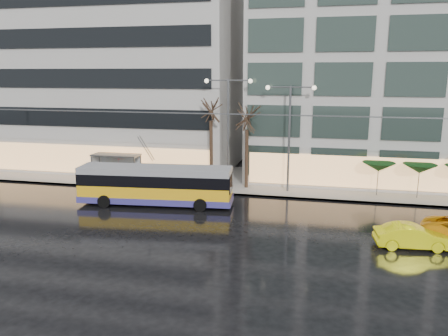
% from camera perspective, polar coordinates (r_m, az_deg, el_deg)
% --- Properties ---
extents(ground, '(140.00, 140.00, 0.00)m').
position_cam_1_polar(ground, '(27.65, -8.29, -8.21)').
color(ground, black).
rests_on(ground, ground).
extents(sidewalk, '(80.00, 10.00, 0.15)m').
position_cam_1_polar(sidewalk, '(40.03, 1.48, -1.50)').
color(sidewalk, gray).
rests_on(sidewalk, ground).
extents(kerb, '(80.00, 0.10, 0.15)m').
position_cam_1_polar(kerb, '(35.34, -0.06, -3.38)').
color(kerb, slate).
rests_on(kerb, ground).
extents(building_left, '(34.00, 14.00, 22.00)m').
position_cam_1_polar(building_left, '(50.09, -18.50, 13.45)').
color(building_left, '#B4B1AC').
rests_on(building_left, sidewalk).
extents(building_right, '(32.00, 14.00, 25.00)m').
position_cam_1_polar(building_right, '(44.31, 25.93, 15.03)').
color(building_right, '#B4B1AC').
rests_on(building_right, sidewalk).
extents(trolleybus, '(11.48, 4.70, 5.25)m').
position_cam_1_polar(trolleybus, '(32.70, -8.93, -2.38)').
color(trolleybus, yellow).
rests_on(trolleybus, ground).
extents(catenary, '(42.24, 5.12, 7.00)m').
position_cam_1_polar(catenary, '(33.61, -2.14, 3.09)').
color(catenary, '#595B60').
rests_on(catenary, ground).
extents(bus_shelter, '(4.20, 1.60, 2.51)m').
position_cam_1_polar(bus_shelter, '(39.86, -14.26, 0.84)').
color(bus_shelter, '#595B60').
rests_on(bus_shelter, sidewalk).
extents(street_lamp_near, '(3.96, 0.36, 9.03)m').
position_cam_1_polar(street_lamp_near, '(35.91, 0.55, 6.50)').
color(street_lamp_near, '#595B60').
rests_on(street_lamp_near, sidewalk).
extents(street_lamp_far, '(3.96, 0.36, 8.53)m').
position_cam_1_polar(street_lamp_far, '(35.26, 8.56, 5.80)').
color(street_lamp_far, '#595B60').
rests_on(street_lamp_far, sidewalk).
extents(tree_a, '(3.20, 3.20, 8.40)m').
position_cam_1_polar(tree_a, '(36.35, -1.72, 8.30)').
color(tree_a, black).
rests_on(tree_a, sidewalk).
extents(tree_b, '(3.20, 3.20, 7.70)m').
position_cam_1_polar(tree_b, '(35.99, 3.04, 7.14)').
color(tree_b, black).
rests_on(tree_b, sidewalk).
extents(parasol_a, '(2.50, 2.50, 2.65)m').
position_cam_1_polar(parasol_a, '(36.18, 19.54, 0.14)').
color(parasol_a, '#595B60').
rests_on(parasol_a, sidewalk).
extents(parasol_b, '(2.50, 2.50, 2.65)m').
position_cam_1_polar(parasol_b, '(36.68, 24.19, -0.08)').
color(parasol_b, '#595B60').
rests_on(parasol_b, sidewalk).
extents(taxi_b, '(4.22, 1.83, 1.35)m').
position_cam_1_polar(taxi_b, '(26.90, 23.38, -8.20)').
color(taxi_b, '#FFFC0D').
rests_on(taxi_b, ground).
extents(pedestrian_a, '(1.17, 1.18, 2.19)m').
position_cam_1_polar(pedestrian_a, '(39.73, -13.57, 0.34)').
color(pedestrian_a, black).
rests_on(pedestrian_a, sidewalk).
extents(pedestrian_b, '(0.82, 0.67, 1.57)m').
position_cam_1_polar(pedestrian_b, '(40.31, -10.92, -0.37)').
color(pedestrian_b, black).
rests_on(pedestrian_b, sidewalk).
extents(pedestrian_c, '(1.41, 1.17, 2.11)m').
position_cam_1_polar(pedestrian_c, '(41.65, -15.28, 0.31)').
color(pedestrian_c, black).
rests_on(pedestrian_c, sidewalk).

